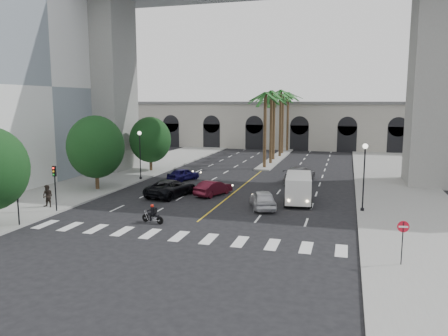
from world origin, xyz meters
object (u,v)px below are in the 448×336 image
Objects in this scene: car_a at (263,199)px; car_d at (299,174)px; lamp_post_left_far at (140,151)px; pedestrian_a at (16,192)px; pedestrian_b at (48,196)px; lamp_post_right at (364,171)px; motorcycle_rider at (153,215)px; car_e at (183,174)px; traffic_signal_near at (17,191)px; car_b at (213,188)px; traffic_signal_far at (55,181)px; car_c at (171,188)px; do_not_enter_sign at (403,234)px; cargo_van at (298,187)px.

car_d is at bearing -115.57° from car_a.
lamp_post_left_far reaches higher than pedestrian_a.
pedestrian_a is at bearing 167.49° from pedestrian_b.
motorcycle_rider is (-14.29, -7.10, -2.61)m from lamp_post_right.
car_e is (-4.07, 16.43, 0.06)m from motorcycle_rider.
traffic_signal_near is 0.88× the size of car_b.
lamp_post_right reaches higher than pedestrian_a.
motorcycle_rider is (8.41, -0.60, -1.90)m from traffic_signal_far.
pedestrian_a reaches higher than car_c.
car_d is at bearing 46.28° from pedestrian_b.
car_d is at bearing 100.53° from do_not_enter_sign.
cargo_van is at bearing 173.61° from car_e.
motorcycle_rider is 16.93m from car_e.
car_d is at bearing 27.10° from pedestrian_a.
do_not_enter_sign is at bearing -68.74° from cargo_van.
traffic_signal_near is at bearing 100.14° from car_e.
car_a is 14.73m from car_e.
traffic_signal_near is 4.00m from traffic_signal_far.
do_not_enter_sign is (1.60, -11.25, -1.43)m from lamp_post_right.
lamp_post_right reaches higher than traffic_signal_far.
traffic_signal_near is (-22.70, -10.50, -0.71)m from lamp_post_right.
traffic_signal_near is 0.63× the size of car_d.
pedestrian_b reaches higher than car_c.
motorcycle_rider is at bearing -4.09° from traffic_signal_far.
traffic_signal_far reaches higher than car_c.
do_not_enter_sign is (18.11, -12.74, 1.03)m from car_c.
traffic_signal_near is 5.28m from pedestrian_b.
motorcycle_rider is at bearing 74.56° from car_d.
car_b is 16.84m from pedestrian_a.
cargo_van is at bearing 158.33° from lamp_post_right.
car_e is (-12.28, -2.47, -0.17)m from car_d.
cargo_van is 2.32× the size of do_not_enter_sign.
lamp_post_right is 11.45m from do_not_enter_sign.
motorcycle_rider is 20.60m from car_d.
traffic_signal_far is at bearing -159.69° from cargo_van.
lamp_post_left_far is at bearing 133.80° from do_not_enter_sign.
traffic_signal_far is at bearing 97.15° from car_e.
car_d is (1.55, 12.57, 0.09)m from car_a.
car_e is 2.20× the size of pedestrian_b.
pedestrian_a is (-28.04, -4.60, -2.30)m from lamp_post_right.
traffic_signal_near is 0.83× the size of car_a.
lamp_post_right is 1.22× the size of car_a.
do_not_enter_sign reaches higher than motorcycle_rider.
car_b is 8.42m from car_e.
traffic_signal_far is 0.64× the size of cargo_van.
pedestrian_b is at bearing -24.42° from pedestrian_a.
car_a is 1.78× the size of do_not_enter_sign.
pedestrian_b is at bearing -173.27° from motorcycle_rider.
cargo_van is at bearing -18.64° from lamp_post_left_far.
car_e is at bearing 153.07° from lamp_post_right.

